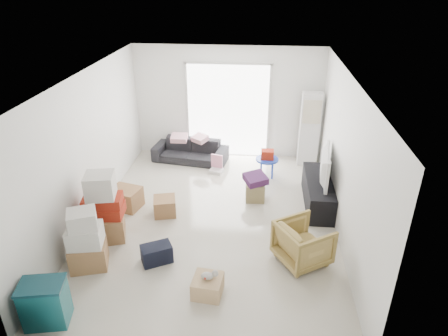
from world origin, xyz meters
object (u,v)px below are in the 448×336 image
at_px(tv_console, 318,192).
at_px(armchair, 303,241).
at_px(ottoman, 255,191).
at_px(kids_table, 267,158).
at_px(wood_crate, 208,286).
at_px(sofa, 190,148).
at_px(television, 320,177).
at_px(storage_bins, 45,303).
at_px(ac_tower, 309,129).

bearing_deg(tv_console, armchair, -103.69).
xyz_separation_m(ottoman, kids_table, (0.23, 1.05, 0.27)).
height_order(kids_table, wood_crate, kids_table).
bearing_deg(sofa, ottoman, -37.51).
distance_m(television, storage_bins, 5.17).
bearing_deg(storage_bins, armchair, 24.75).
distance_m(tv_console, armchair, 1.84).
bearing_deg(television, ottoman, 94.51).
bearing_deg(wood_crate, storage_bins, -160.65).
xyz_separation_m(tv_console, armchair, (-0.44, -1.79, 0.11)).
distance_m(armchair, storage_bins, 3.81).
distance_m(ac_tower, wood_crate, 4.96).
bearing_deg(sofa, tv_console, -22.74).
bearing_deg(tv_console, kids_table, 132.43).
bearing_deg(sofa, armchair, -46.89).
relative_size(television, wood_crate, 2.65).
height_order(ottoman, kids_table, kids_table).
bearing_deg(tv_console, wood_crate, -124.77).
bearing_deg(ottoman, sofa, 133.98).
xyz_separation_m(tv_console, ottoman, (-1.25, 0.06, -0.08)).
bearing_deg(television, tv_console, 0.00).
height_order(sofa, wood_crate, sofa).
bearing_deg(tv_console, ottoman, 177.42).
bearing_deg(television, armchair, 173.40).
height_order(television, ottoman, television).
relative_size(ac_tower, wood_crate, 4.19).
xyz_separation_m(television, kids_table, (-1.01, 1.11, -0.16)).
relative_size(television, ottoman, 2.96).
distance_m(tv_console, storage_bins, 5.17).
bearing_deg(ac_tower, sofa, -176.96).
distance_m(tv_console, sofa, 3.36).
bearing_deg(sofa, wood_crate, -68.45).
relative_size(television, armchair, 1.45).
bearing_deg(wood_crate, tv_console, 55.23).
height_order(television, wood_crate, television).
bearing_deg(tv_console, sofa, 148.76).
height_order(storage_bins, ottoman, storage_bins).
bearing_deg(television, sofa, 65.85).
height_order(sofa, kids_table, sofa).
distance_m(tv_console, kids_table, 1.51).
height_order(ac_tower, wood_crate, ac_tower).
height_order(ac_tower, kids_table, ac_tower).
distance_m(tv_console, television, 0.34).
relative_size(sofa, wood_crate, 4.29).
distance_m(ac_tower, television, 1.91).
xyz_separation_m(armchair, wood_crate, (-1.42, -0.88, -0.24)).
relative_size(armchair, storage_bins, 1.17).
relative_size(tv_console, kids_table, 2.53).
xyz_separation_m(television, armchair, (-0.44, -1.79, -0.23)).
relative_size(ottoman, kids_table, 0.58).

